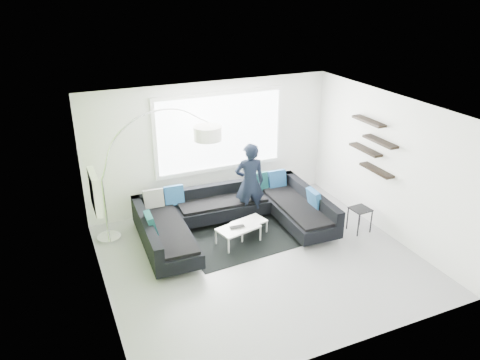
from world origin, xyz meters
The scene contains 9 objects.
ground centered at (0.00, 0.00, 0.00)m, with size 5.50×5.50×0.00m, color gray.
room_shell centered at (0.04, 0.21, 1.81)m, with size 5.54×5.04×2.82m.
sectional_sofa centered at (-0.09, 1.02, 0.35)m, with size 3.74×2.39×0.79m.
rug centered at (-0.01, 0.84, 0.01)m, with size 2.30×1.68×0.01m, color black.
coffee_table centered at (0.02, 0.78, 0.17)m, with size 1.04×0.61×0.34m, color silver.
arc_lamp centered at (-2.43, 1.85, 1.27)m, with size 2.38×0.91×2.54m, color silver, non-canonical shape.
side_table centered at (2.29, 0.12, 0.25)m, with size 0.37×0.37×0.51m, color black.
person centered at (0.45, 1.46, 0.86)m, with size 0.69×0.52×1.72m, color black.
laptop centered at (-0.17, 0.63, 0.35)m, with size 0.30×0.20×0.02m, color black.
Camera 1 is at (-3.28, -6.56, 4.77)m, focal length 35.00 mm.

